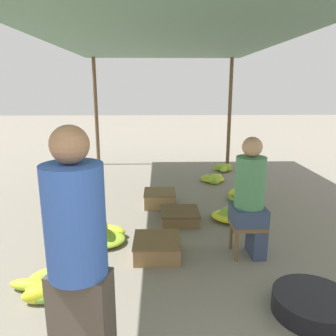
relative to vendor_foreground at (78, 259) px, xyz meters
name	(u,v)px	position (x,y,z in m)	size (l,w,h in m)	color
canopy_post_back_left	(96,113)	(-0.94, 5.74, 0.37)	(0.08, 0.08, 2.35)	brown
canopy_post_back_right	(230,112)	(2.05, 5.74, 0.37)	(0.08, 0.08, 2.35)	brown
canopy_tarp	(166,34)	(0.55, 2.73, 1.57)	(3.38, 6.43, 0.04)	#567A60
vendor_foreground	(78,259)	(0.00, 0.00, 0.00)	(0.39, 0.39, 1.54)	#4C4238
stool	(247,229)	(1.37, 1.49, -0.51)	(0.34, 0.34, 0.36)	brown
vendor_seated	(251,197)	(1.38, 1.49, -0.16)	(0.35, 0.35, 1.26)	#384766
basin_black	(313,305)	(1.65, 0.54, -0.72)	(0.62, 0.62, 0.16)	black
banana_pile_left_0	(56,281)	(-0.46, 0.93, -0.73)	(0.72, 0.69, 0.20)	#C4D329
banana_pile_left_1	(101,236)	(-0.21, 1.79, -0.72)	(0.53, 0.65, 0.29)	#8DBD33
banana_pile_right_0	(243,195)	(1.75, 3.18, -0.71)	(0.53, 0.50, 0.24)	#C5D329
banana_pile_right_1	(213,179)	(1.46, 4.21, -0.74)	(0.48, 0.63, 0.15)	#B6CD2B
banana_pile_right_2	(233,215)	(1.44, 2.41, -0.74)	(0.58, 0.59, 0.19)	#7BB536
banana_pile_right_3	(224,168)	(1.82, 5.04, -0.74)	(0.43, 0.46, 0.16)	#9AC230
crate_near	(180,216)	(0.72, 2.35, -0.72)	(0.49, 0.49, 0.16)	brown
crate_mid	(157,247)	(0.43, 1.48, -0.70)	(0.49, 0.49, 0.20)	olive
crate_far	(160,198)	(0.46, 2.99, -0.69)	(0.47, 0.47, 0.22)	#9E7A4C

